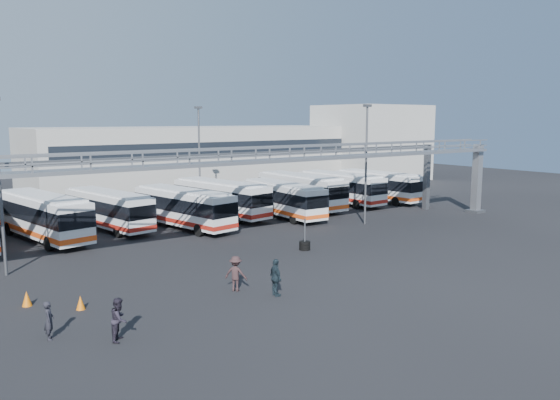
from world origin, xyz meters
TOP-DOWN VIEW (x-y plane):
  - ground at (0.00, 0.00)m, footprint 140.00×140.00m
  - gantry at (0.00, 5.87)m, footprint 51.40×5.15m
  - warehouse at (12.00, 38.00)m, footprint 42.00×14.00m
  - building_right at (38.00, 32.00)m, footprint 14.00×12.00m
  - light_pole_mid at (12.00, 7.00)m, footprint 0.70×0.35m
  - light_pole_back at (4.00, 22.00)m, footprint 0.70×0.35m
  - bus_2 at (-12.00, 16.48)m, footprint 4.54×11.69m
  - bus_3 at (-6.72, 17.60)m, footprint 4.17×10.69m
  - bus_4 at (-1.49, 14.49)m, footprint 4.36×11.09m
  - bus_5 at (3.53, 17.05)m, footprint 4.34×11.39m
  - bus_6 at (8.21, 13.85)m, footprint 2.92×10.69m
  - bus_7 at (12.51, 16.63)m, footprint 2.73×11.49m
  - bus_8 at (17.91, 16.62)m, footprint 3.02×10.98m
  - bus_9 at (22.55, 15.68)m, footprint 3.19×10.88m
  - pedestrian_a at (-16.27, -3.32)m, footprint 0.55×0.68m
  - pedestrian_b at (-13.97, -5.12)m, footprint 1.06×1.11m
  - pedestrian_c at (-6.72, -2.34)m, footprint 1.30×1.38m
  - pedestrian_d at (-5.52, -4.27)m, footprint 0.67×1.21m
  - cone_left at (-16.16, 1.60)m, footprint 0.57×0.57m
  - cone_right at (-14.20, -0.43)m, footprint 0.51×0.51m
  - tire_stack at (1.89, 2.64)m, footprint 0.77×0.77m

SIDE VIEW (x-z plane):
  - ground at x=0.00m, z-range 0.00..0.00m
  - cone_right at x=-14.20m, z-range 0.00..0.67m
  - tire_stack at x=1.89m, z-range -0.73..1.47m
  - cone_left at x=-16.16m, z-range 0.00..0.74m
  - pedestrian_a at x=-16.27m, z-range 0.00..1.62m
  - pedestrian_b at x=-13.97m, z-range 0.00..1.80m
  - pedestrian_c at x=-6.72m, z-range 0.00..1.88m
  - pedestrian_d at x=-5.52m, z-range 0.00..1.94m
  - bus_3 at x=-6.72m, z-range 0.17..3.34m
  - bus_6 at x=8.21m, z-range 0.17..3.39m
  - bus_9 at x=22.55m, z-range 0.17..3.44m
  - bus_4 at x=-1.49m, z-range 0.17..3.46m
  - bus_8 at x=17.91m, z-range 0.18..3.48m
  - bus_5 at x=3.53m, z-range 0.18..3.56m
  - bus_2 at x=-12.00m, z-range 0.18..3.65m
  - bus_7 at x=12.51m, z-range 0.19..3.67m
  - warehouse at x=12.00m, z-range 0.00..8.00m
  - building_right at x=38.00m, z-range 0.00..11.00m
  - gantry at x=0.00m, z-range 1.96..9.06m
  - light_pole_mid at x=12.00m, z-range 0.62..10.83m
  - light_pole_back at x=4.00m, z-range 0.62..10.83m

